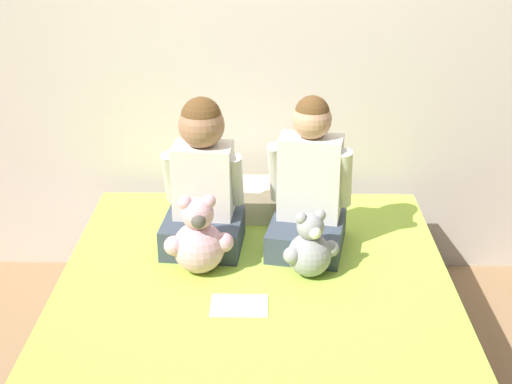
% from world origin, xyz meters
% --- Properties ---
extents(wall_behind_bed, '(8.00, 0.06, 2.50)m').
position_xyz_m(wall_behind_bed, '(0.00, 1.14, 1.25)').
color(wall_behind_bed, beige).
rests_on(wall_behind_bed, ground_plane).
extents(bed, '(1.55, 2.00, 0.47)m').
position_xyz_m(bed, '(0.00, 0.00, 0.23)').
color(bed, '#2D2D33').
rests_on(bed, ground_plane).
extents(child_on_left, '(0.35, 0.33, 0.65)m').
position_xyz_m(child_on_left, '(-0.22, 0.47, 0.76)').
color(child_on_left, '#384251').
rests_on(child_on_left, bed).
extents(child_on_right, '(0.37, 0.41, 0.65)m').
position_xyz_m(child_on_right, '(0.22, 0.47, 0.74)').
color(child_on_right, '#384251').
rests_on(child_on_right, bed).
extents(teddy_bear_held_by_left_child, '(0.27, 0.21, 0.33)m').
position_xyz_m(teddy_bear_held_by_left_child, '(-0.22, 0.24, 0.61)').
color(teddy_bear_held_by_left_child, '#DBA3B2').
rests_on(teddy_bear_held_by_left_child, bed).
extents(teddy_bear_held_by_right_child, '(0.22, 0.17, 0.28)m').
position_xyz_m(teddy_bear_held_by_right_child, '(0.21, 0.22, 0.59)').
color(teddy_bear_held_by_right_child, '#939399').
rests_on(teddy_bear_held_by_right_child, bed).
extents(pillow_at_headboard, '(0.59, 0.33, 0.11)m').
position_xyz_m(pillow_at_headboard, '(0.00, 0.81, 0.53)').
color(pillow_at_headboard, beige).
rests_on(pillow_at_headboard, bed).
extents(sign_card, '(0.21, 0.15, 0.00)m').
position_xyz_m(sign_card, '(-0.06, -0.01, 0.47)').
color(sign_card, white).
rests_on(sign_card, bed).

